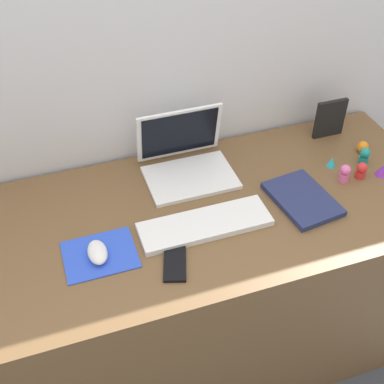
% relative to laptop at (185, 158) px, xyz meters
% --- Properties ---
extents(ground_plane, '(6.00, 6.00, 0.00)m').
position_rel_laptop_xyz_m(ground_plane, '(-0.08, -0.22, -0.79)').
color(ground_plane, '#474C56').
extents(back_wall, '(2.99, 0.05, 1.69)m').
position_rel_laptop_xyz_m(back_wall, '(-0.08, 0.17, 0.05)').
color(back_wall, silver).
rests_on(back_wall, ground_plane).
extents(desk, '(1.79, 0.70, 0.74)m').
position_rel_laptop_xyz_m(desk, '(-0.08, -0.22, -0.42)').
color(desk, brown).
rests_on(desk, ground_plane).
extents(laptop, '(0.30, 0.25, 0.21)m').
position_rel_laptop_xyz_m(laptop, '(0.00, 0.00, 0.00)').
color(laptop, white).
rests_on(laptop, desk).
extents(keyboard, '(0.41, 0.13, 0.02)m').
position_rel_laptop_xyz_m(keyboard, '(-0.03, -0.29, -0.04)').
color(keyboard, white).
rests_on(keyboard, desk).
extents(mousepad, '(0.21, 0.17, 0.00)m').
position_rel_laptop_xyz_m(mousepad, '(-0.36, -0.30, -0.05)').
color(mousepad, blue).
rests_on(mousepad, desk).
extents(mouse, '(0.06, 0.10, 0.03)m').
position_rel_laptop_xyz_m(mouse, '(-0.37, -0.30, -0.03)').
color(mouse, white).
rests_on(mouse, mousepad).
extents(cell_phone, '(0.10, 0.14, 0.01)m').
position_rel_laptop_xyz_m(cell_phone, '(-0.17, -0.40, -0.05)').
color(cell_phone, black).
rests_on(cell_phone, desk).
extents(notebook_pad, '(0.20, 0.26, 0.02)m').
position_rel_laptop_xyz_m(notebook_pad, '(0.31, -0.28, -0.04)').
color(notebook_pad, navy).
rests_on(notebook_pad, desk).
extents(picture_frame, '(0.12, 0.02, 0.15)m').
position_rel_laptop_xyz_m(picture_frame, '(0.58, 0.03, 0.02)').
color(picture_frame, black).
rests_on(picture_frame, desk).
extents(toy_figurine_teal, '(0.04, 0.04, 0.07)m').
position_rel_laptop_xyz_m(toy_figurine_teal, '(0.61, -0.17, -0.02)').
color(toy_figurine_teal, teal).
rests_on(toy_figurine_teal, desk).
extents(toy_figurine_red, '(0.04, 0.04, 0.06)m').
position_rel_laptop_xyz_m(toy_figurine_red, '(0.56, -0.23, -0.02)').
color(toy_figurine_red, red).
rests_on(toy_figurine_red, desk).
extents(toy_figurine_cyan, '(0.03, 0.03, 0.04)m').
position_rel_laptop_xyz_m(toy_figurine_cyan, '(0.49, -0.15, -0.04)').
color(toy_figurine_cyan, '#28B7CC').
rests_on(toy_figurine_cyan, desk).
extents(toy_figurine_orange, '(0.04, 0.04, 0.04)m').
position_rel_laptop_xyz_m(toy_figurine_orange, '(0.64, -0.11, -0.03)').
color(toy_figurine_orange, orange).
rests_on(toy_figurine_orange, desk).
extents(toy_figurine_purple, '(0.04, 0.04, 0.04)m').
position_rel_laptop_xyz_m(toy_figurine_purple, '(0.63, -0.24, -0.03)').
color(toy_figurine_purple, purple).
rests_on(toy_figurine_purple, desk).
extents(toy_figurine_pink, '(0.04, 0.04, 0.07)m').
position_rel_laptop_xyz_m(toy_figurine_pink, '(0.49, -0.23, -0.02)').
color(toy_figurine_pink, pink).
rests_on(toy_figurine_pink, desk).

